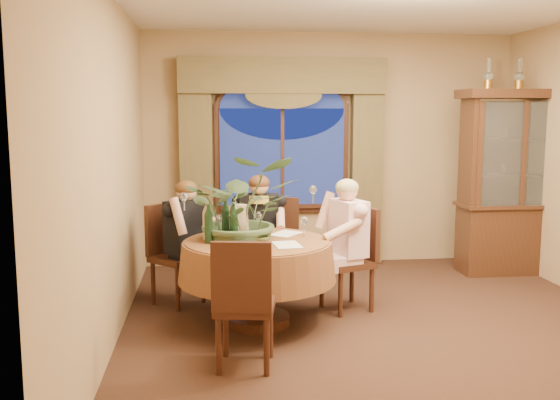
{
  "coord_description": "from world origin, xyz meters",
  "views": [
    {
      "loc": [
        -1.49,
        -5.01,
        1.84
      ],
      "look_at": [
        -0.88,
        0.27,
        1.1
      ],
      "focal_mm": 40.0,
      "sensor_mm": 36.0,
      "label": 1
    }
  ],
  "objects": [
    {
      "name": "floor",
      "position": [
        0.0,
        0.0,
        0.0
      ],
      "size": [
        5.0,
        5.0,
        0.0
      ],
      "primitive_type": "plane",
      "color": "black",
      "rests_on": "ground"
    },
    {
      "name": "wall_back",
      "position": [
        0.0,
        2.5,
        1.4
      ],
      "size": [
        4.5,
        0.0,
        4.5
      ],
      "primitive_type": "plane",
      "rotation": [
        1.57,
        0.0,
        0.0
      ],
      "color": "#987952",
      "rests_on": "ground"
    },
    {
      "name": "window",
      "position": [
        -0.6,
        2.43,
        1.3
      ],
      "size": [
        1.62,
        0.1,
        1.32
      ],
      "primitive_type": null,
      "color": "navy",
      "rests_on": "wall_back"
    },
    {
      "name": "arched_transom",
      "position": [
        -0.6,
        2.43,
        2.08
      ],
      "size": [
        1.6,
        0.06,
        0.44
      ],
      "primitive_type": null,
      "color": "navy",
      "rests_on": "wall_back"
    },
    {
      "name": "drapery_left",
      "position": [
        -1.63,
        2.38,
        1.18
      ],
      "size": [
        0.38,
        0.14,
        2.32
      ],
      "primitive_type": "cube",
      "color": "brown",
      "rests_on": "floor"
    },
    {
      "name": "drapery_right",
      "position": [
        0.43,
        2.38,
        1.18
      ],
      "size": [
        0.38,
        0.14,
        2.32
      ],
      "primitive_type": "cube",
      "color": "brown",
      "rests_on": "floor"
    },
    {
      "name": "swag_valance",
      "position": [
        -0.6,
        2.35,
        2.28
      ],
      "size": [
        2.45,
        0.16,
        0.42
      ],
      "primitive_type": null,
      "color": "brown",
      "rests_on": "wall_back"
    },
    {
      "name": "dining_table",
      "position": [
        -1.08,
        0.27,
        0.38
      ],
      "size": [
        1.49,
        1.49,
        0.75
      ],
      "primitive_type": "cylinder",
      "rotation": [
        0.0,
        0.0,
        0.09
      ],
      "color": "maroon",
      "rests_on": "floor"
    },
    {
      "name": "china_cabinet",
      "position": [
        2.0,
        1.75,
        1.05
      ],
      "size": [
        1.31,
        0.52,
        2.11
      ],
      "primitive_type": "cube",
      "color": "#341C12",
      "rests_on": "floor"
    },
    {
      "name": "oil_lamp_left",
      "position": [
        1.64,
        1.75,
        2.28
      ],
      "size": [
        0.11,
        0.11,
        0.34
      ],
      "primitive_type": null,
      "color": "#A5722D",
      "rests_on": "china_cabinet"
    },
    {
      "name": "oil_lamp_center",
      "position": [
        2.0,
        1.75,
        2.28
      ],
      "size": [
        0.11,
        0.11,
        0.34
      ],
      "primitive_type": null,
      "color": "#A5722D",
      "rests_on": "china_cabinet"
    },
    {
      "name": "oil_lamp_right",
      "position": [
        2.37,
        1.75,
        2.28
      ],
      "size": [
        0.11,
        0.11,
        0.34
      ],
      "primitive_type": null,
      "color": "#A5722D",
      "rests_on": "china_cabinet"
    },
    {
      "name": "chair_right",
      "position": [
        -0.21,
        0.58,
        0.48
      ],
      "size": [
        0.54,
        0.54,
        0.96
      ],
      "primitive_type": "cube",
      "rotation": [
        0.0,
        0.0,
        -4.37
      ],
      "color": "black",
      "rests_on": "floor"
    },
    {
      "name": "chair_back_right",
      "position": [
        -0.81,
        1.22,
        0.48
      ],
      "size": [
        0.52,
        0.52,
        0.96
      ],
      "primitive_type": "cube",
      "rotation": [
        0.0,
        0.0,
        -3.42
      ],
      "color": "black",
      "rests_on": "floor"
    },
    {
      "name": "chair_back",
      "position": [
        -1.8,
        0.96,
        0.48
      ],
      "size": [
        0.59,
        0.59,
        0.96
      ],
      "primitive_type": "cube",
      "rotation": [
        0.0,
        0.0,
        -2.33
      ],
      "color": "black",
      "rests_on": "floor"
    },
    {
      "name": "chair_front_left",
      "position": [
        -1.24,
        -0.64,
        0.48
      ],
      "size": [
        0.49,
        0.49,
        0.96
      ],
      "primitive_type": "cube",
      "rotation": [
        0.0,
        0.0,
        -0.18
      ],
      "color": "black",
      "rests_on": "floor"
    },
    {
      "name": "person_pink",
      "position": [
        -0.21,
        0.55,
        0.63
      ],
      "size": [
        0.53,
        0.55,
        1.25
      ],
      "primitive_type": null,
      "rotation": [
        0.0,
        0.0,
        -4.4
      ],
      "color": "beige",
      "rests_on": "floor"
    },
    {
      "name": "person_back",
      "position": [
        -1.71,
        0.9,
        0.61
      ],
      "size": [
        0.59,
        0.59,
        1.22
      ],
      "primitive_type": null,
      "rotation": [
        0.0,
        0.0,
        -2.35
      ],
      "color": "black",
      "rests_on": "floor"
    },
    {
      "name": "person_scarf",
      "position": [
        -0.98,
        1.17,
        0.62
      ],
      "size": [
        0.48,
        0.45,
        1.24
      ],
      "primitive_type": null,
      "rotation": [
        0.0,
        0.0,
        -3.25
      ],
      "color": "black",
      "rests_on": "floor"
    },
    {
      "name": "stoneware_vase",
      "position": [
        -1.22,
        0.36,
        0.9
      ],
      "size": [
        0.16,
        0.16,
        0.3
      ],
      "primitive_type": null,
      "color": "tan",
      "rests_on": "dining_table"
    },
    {
      "name": "centerpiece_plant",
      "position": [
        -1.19,
        0.41,
        1.37
      ],
      "size": [
        0.97,
        1.08,
        0.84
      ],
      "primitive_type": "imported",
      "color": "#405A38",
      "rests_on": "dining_table"
    },
    {
      "name": "olive_bowl",
      "position": [
        -1.06,
        0.21,
        0.77
      ],
      "size": [
        0.15,
        0.15,
        0.05
      ],
      "primitive_type": "imported",
      "color": "#4C592A",
      "rests_on": "dining_table"
    },
    {
      "name": "cheese_platter",
      "position": [
        -1.25,
        -0.11,
        0.76
      ],
      "size": [
        0.34,
        0.34,
        0.02
      ],
      "primitive_type": "cylinder",
      "color": "black",
      "rests_on": "dining_table"
    },
    {
      "name": "wine_bottle_0",
      "position": [
        -1.27,
        0.3,
        0.92
      ],
      "size": [
        0.07,
        0.07,
        0.33
      ],
      "primitive_type": "cylinder",
      "color": "tan",
      "rests_on": "dining_table"
    },
    {
      "name": "wine_bottle_1",
      "position": [
        -1.49,
        0.2,
        0.92
      ],
      "size": [
        0.07,
        0.07,
        0.33
      ],
      "primitive_type": "cylinder",
      "color": "black",
      "rests_on": "dining_table"
    },
    {
      "name": "wine_bottle_2",
      "position": [
        -1.51,
        0.38,
        0.92
      ],
      "size": [
        0.07,
        0.07,
        0.33
      ],
      "primitive_type": "cylinder",
      "color": "tan",
      "rests_on": "dining_table"
    },
    {
      "name": "wine_bottle_3",
      "position": [
        -1.34,
        0.43,
        0.92
      ],
      "size": [
        0.07,
        0.07,
        0.33
      ],
      "primitive_type": "cylinder",
      "color": "black",
      "rests_on": "dining_table"
    },
    {
      "name": "wine_bottle_4",
      "position": [
        -1.28,
        0.23,
        0.92
      ],
      "size": [
        0.07,
        0.07,
        0.33
      ],
      "primitive_type": "cylinder",
      "color": "black",
      "rests_on": "dining_table"
    },
    {
      "name": "tasting_paper_0",
      "position": [
        -0.84,
        0.05,
        0.75
      ],
      "size": [
        0.24,
        0.32,
        0.0
      ],
      "primitive_type": "cube",
      "rotation": [
        0.0,
        0.0,
        0.1
      ],
      "color": "white",
      "rests_on": "dining_table"
    },
    {
      "name": "tasting_paper_1",
      "position": [
        -0.8,
        0.52,
        0.75
      ],
      "size": [
        0.35,
        0.37,
        0.0
      ],
      "primitive_type": "cube",
      "rotation": [
        0.0,
        0.0,
        -0.65
      ],
      "color": "white",
      "rests_on": "dining_table"
    },
    {
      "name": "tasting_paper_2",
      "position": [
        -1.18,
        -0.06,
        0.75
      ],
      "size": [
        0.22,
        0.31,
        0.0
      ],
      "primitive_type": "cube",
      "rotation": [
        0.0,
        0.0,
        -0.03
      ],
      "color": "white",
      "rests_on": "dining_table"
    },
    {
      "name": "wine_glass_person_pink",
      "position": [
        -0.64,
        0.41,
        0.84
      ],
      "size": [
        0.07,
        0.07,
        0.18
      ],
      "primitive_type": null,
      "color": "silver",
      "rests_on": "dining_table"
    },
    {
      "name": "wine_glass_person_back",
      "position": [
        -1.4,
        0.59,
        0.84
      ],
      "size": [
        0.07,
        0.07,
        0.18
      ],
      "primitive_type": null,
      "color": "silver",
      "rests_on": "dining_table"
    },
    {
      "name": "wine_glass_person_scarf",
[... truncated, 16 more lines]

